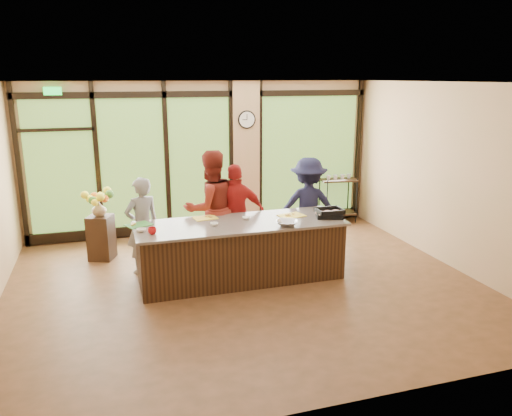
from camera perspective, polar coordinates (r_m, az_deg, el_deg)
floor at (r=7.68m, az=-1.15°, el=-8.85°), size 7.00×7.00×0.00m
ceiling at (r=7.03m, az=-1.28°, el=14.15°), size 7.00×7.00×0.00m
back_wall at (r=10.08m, az=-5.93°, el=5.71°), size 7.00×0.00×7.00m
right_wall at (r=8.81m, az=21.28°, el=3.47°), size 0.00×6.00×6.00m
window_wall at (r=10.08m, az=-4.94°, el=5.14°), size 6.90×0.12×3.00m
island_base at (r=7.78m, az=-1.78°, el=-5.03°), size 3.10×1.00×0.88m
countertop at (r=7.64m, az=-1.80°, el=-1.78°), size 3.20×1.10×0.04m
wall_clock at (r=10.06m, az=-1.06°, el=10.08°), size 0.36×0.04×0.36m
cook_left at (r=8.13m, az=-12.86°, el=-1.97°), size 0.67×0.55×1.57m
cook_midleft at (r=8.29m, az=-5.19°, el=-0.03°), size 1.09×0.94×1.93m
cook_midright at (r=8.35m, az=-2.28°, el=-0.72°), size 1.00×0.44×1.69m
cook_right at (r=8.82m, az=5.96°, el=0.19°), size 1.26×0.96×1.73m
roasting_pan at (r=7.97m, az=8.38°, el=-0.80°), size 0.48×0.42×0.07m
mixing_bowl at (r=7.45m, az=3.57°, el=-1.76°), size 0.42×0.42×0.08m
cutting_board_left at (r=7.68m, az=-13.26°, el=-1.89°), size 0.44×0.40×0.01m
cutting_board_center at (r=7.88m, az=-5.82°, el=-1.13°), size 0.39×0.31×0.01m
cutting_board_right at (r=7.99m, az=4.09°, el=-0.87°), size 0.45×0.38×0.01m
prep_bowl_near at (r=7.35m, az=-12.99°, el=-2.49°), size 0.18×0.18×0.04m
prep_bowl_mid at (r=7.49m, az=-4.80°, el=-1.85°), size 0.16×0.16×0.04m
prep_bowl_far at (r=7.79m, az=-1.09°, el=-1.16°), size 0.16×0.16×0.03m
red_ramekin at (r=7.20m, az=-11.78°, el=-2.57°), size 0.13×0.13×0.10m
flower_stand at (r=9.04m, az=-17.26°, el=-3.22°), size 0.50×0.50×0.77m
flower_vase at (r=8.90m, az=-17.51°, el=-0.07°), size 0.29×0.29×0.25m
bar_cart at (r=10.93m, az=9.35°, el=1.64°), size 0.82×0.55×1.05m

